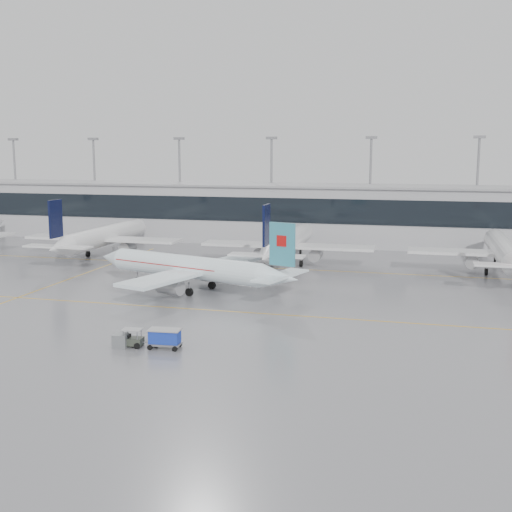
% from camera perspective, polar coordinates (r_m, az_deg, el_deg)
% --- Properties ---
extents(ground, '(320.00, 320.00, 0.00)m').
position_cam_1_polar(ground, '(78.99, -2.20, -4.95)').
color(ground, gray).
rests_on(ground, ground).
extents(taxi_line_main, '(120.00, 0.25, 0.01)m').
position_cam_1_polar(taxi_line_main, '(78.99, -2.20, -4.95)').
color(taxi_line_main, gold).
rests_on(taxi_line_main, ground).
extents(taxi_line_north, '(120.00, 0.25, 0.01)m').
position_cam_1_polar(taxi_line_north, '(107.41, 2.42, -1.12)').
color(taxi_line_north, gold).
rests_on(taxi_line_north, ground).
extents(taxi_line_cross, '(0.25, 60.00, 0.01)m').
position_cam_1_polar(taxi_line_cross, '(104.38, -15.73, -1.77)').
color(taxi_line_cross, gold).
rests_on(taxi_line_cross, ground).
extents(terminal, '(180.00, 15.00, 12.00)m').
position_cam_1_polar(terminal, '(137.74, 5.26, 3.68)').
color(terminal, '#A3A3A7').
rests_on(terminal, ground).
extents(terminal_glass, '(180.00, 0.20, 5.00)m').
position_cam_1_polar(terminal_glass, '(130.18, 4.73, 4.02)').
color(terminal_glass, black).
rests_on(terminal_glass, ground).
extents(terminal_roof, '(182.00, 16.00, 0.40)m').
position_cam_1_polar(terminal_roof, '(137.27, 5.30, 6.25)').
color(terminal_roof, gray).
rests_on(terminal_roof, ground).
extents(light_masts, '(156.40, 1.00, 22.60)m').
position_cam_1_polar(light_masts, '(143.13, 5.70, 6.83)').
color(light_masts, gray).
rests_on(light_masts, ground).
extents(air_canada_jet, '(33.58, 26.92, 10.54)m').
position_cam_1_polar(air_canada_jet, '(89.75, -5.55, -1.09)').
color(air_canada_jet, white).
rests_on(air_canada_jet, ground).
extents(parked_jet_b, '(29.64, 36.96, 11.72)m').
position_cam_1_polar(parked_jet_b, '(122.31, -13.43, 1.67)').
color(parked_jet_b, silver).
rests_on(parked_jet_b, ground).
extents(parked_jet_c, '(29.64, 36.96, 11.72)m').
position_cam_1_polar(parked_jet_c, '(110.37, 2.84, 1.11)').
color(parked_jet_c, silver).
rests_on(parked_jet_c, ground).
extents(parked_jet_d, '(29.64, 36.96, 11.72)m').
position_cam_1_polar(parked_jet_d, '(108.86, 21.18, 0.37)').
color(parked_jet_d, silver).
rests_on(parked_jet_d, ground).
extents(baggage_tug, '(3.81, 1.76, 1.83)m').
position_cam_1_polar(baggage_tug, '(66.24, -11.09, -7.37)').
color(baggage_tug, '#32382F').
rests_on(baggage_tug, ground).
extents(baggage_cart, '(3.33, 2.04, 1.98)m').
position_cam_1_polar(baggage_cart, '(64.91, -8.12, -7.16)').
color(baggage_cart, gray).
rests_on(baggage_cart, ground).
extents(gse_unit, '(1.55, 1.46, 1.40)m').
position_cam_1_polar(gse_unit, '(66.07, -11.96, -7.39)').
color(gse_unit, slate).
rests_on(gse_unit, ground).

